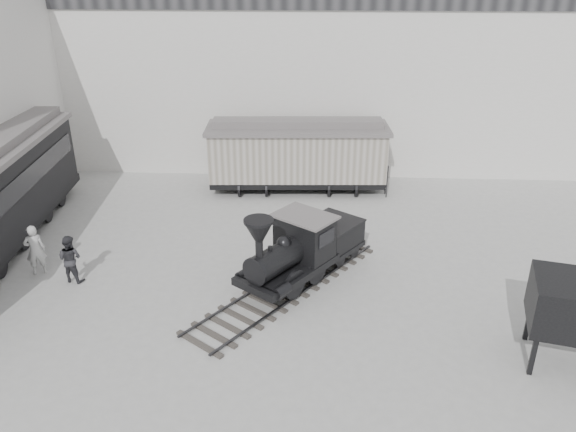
# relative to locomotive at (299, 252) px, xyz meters

# --- Properties ---
(ground) EXTENTS (90.00, 90.00, 0.00)m
(ground) POSITION_rel_locomotive_xyz_m (-1.11, -3.49, -1.10)
(ground) COLOR #9E9E9B
(north_wall) EXTENTS (34.00, 2.51, 11.00)m
(north_wall) POSITION_rel_locomotive_xyz_m (-1.11, 11.50, 4.46)
(north_wall) COLOR silver
(north_wall) RESTS_ON ground
(locomotive) EXTENTS (6.43, 7.87, 2.97)m
(locomotive) POSITION_rel_locomotive_xyz_m (0.00, 0.00, 0.00)
(locomotive) COLOR #2E2A27
(locomotive) RESTS_ON ground
(boxcar) EXTENTS (8.54, 3.07, 3.44)m
(boxcar) POSITION_rel_locomotive_xyz_m (-0.39, 8.44, 0.71)
(boxcar) COLOR black
(boxcar) RESTS_ON ground
(visitor_a) EXTENTS (0.80, 0.70, 1.86)m
(visitor_a) POSITION_rel_locomotive_xyz_m (-9.19, 0.00, -0.17)
(visitor_a) COLOR beige
(visitor_a) RESTS_ON ground
(visitor_b) EXTENTS (0.94, 0.80, 1.71)m
(visitor_b) POSITION_rel_locomotive_xyz_m (-7.79, -0.41, -0.24)
(visitor_b) COLOR #2F2E33
(visitor_b) RESTS_ON ground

